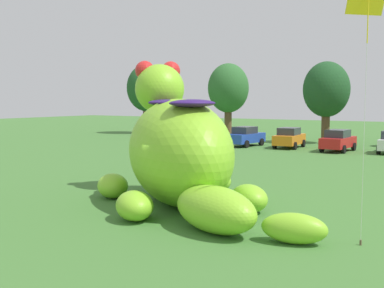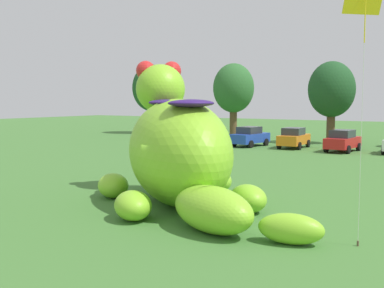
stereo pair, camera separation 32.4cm
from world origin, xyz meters
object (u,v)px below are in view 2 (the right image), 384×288
giant_inflatable_creature (179,150)px  spectator_near_inflatable (187,147)px  car_blue (250,136)px  car_orange (294,138)px  car_red (343,141)px

giant_inflatable_creature → spectator_near_inflatable: size_ratio=6.27×
giant_inflatable_creature → car_blue: bearing=109.3°
giant_inflatable_creature → car_orange: bearing=100.2°
car_blue → car_red: (8.07, -0.10, 0.00)m
car_orange → car_red: 4.31m
giant_inflatable_creature → car_orange: giant_inflatable_creature is taller
giant_inflatable_creature → spectator_near_inflatable: 14.23m
spectator_near_inflatable → car_red: bearing=54.8°
giant_inflatable_creature → car_blue: giant_inflatable_creature is taller
car_orange → spectator_near_inflatable: 11.84m
car_red → giant_inflatable_creature: bearing=-90.2°
car_blue → spectator_near_inflatable: 10.84m
spectator_near_inflatable → car_orange: bearing=73.8°
car_red → spectator_near_inflatable: car_red is taller
car_orange → car_blue: bearing=-171.9°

